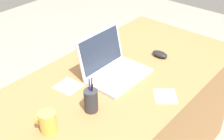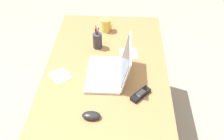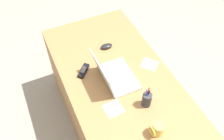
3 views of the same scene
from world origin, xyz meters
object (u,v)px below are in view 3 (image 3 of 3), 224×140
pen_holder (147,100)px  coffee_mug_white (157,129)px  cordless_phone (84,71)px  computer_mouse (106,46)px  laptop (114,75)px

pen_holder → coffee_mug_white: bearing=167.4°
cordless_phone → computer_mouse: bearing=-57.6°
laptop → pen_holder: bearing=-159.1°
cordless_phone → pen_holder: size_ratio=0.72×
computer_mouse → pen_holder: bearing=-176.1°
computer_mouse → cordless_phone: computer_mouse is taller
laptop → cordless_phone: (0.16, 0.18, -0.03)m
laptop → computer_mouse: (0.33, -0.09, -0.03)m
coffee_mug_white → pen_holder: pen_holder is taller
laptop → coffee_mug_white: laptop is taller
coffee_mug_white → pen_holder: bearing=-12.6°
laptop → pen_holder: laptop is taller
computer_mouse → laptop: bearing=167.1°
laptop → computer_mouse: size_ratio=3.31×
laptop → coffee_mug_white: 0.51m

